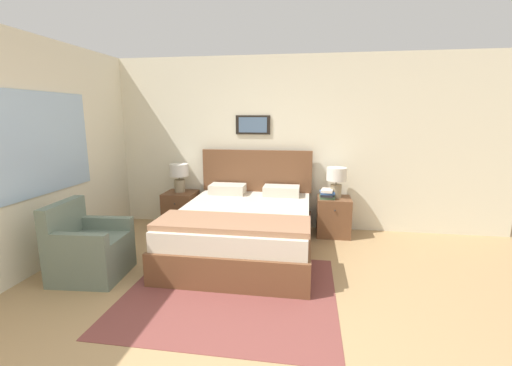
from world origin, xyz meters
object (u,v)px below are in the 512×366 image
Objects in this scene: armchair at (88,250)px; nightstand_near_window at (181,210)px; table_lamp_near_window at (179,174)px; table_lamp_by_door at (336,178)px; nightstand_by_door at (333,216)px; bed at (245,228)px.

armchair is 1.48× the size of nightstand_near_window.
table_lamp_by_door is (2.37, 0.00, 0.00)m from table_lamp_near_window.
armchair is 3.23m from nightstand_by_door.
table_lamp_by_door reaches higher than armchair.
table_lamp_by_door reaches higher than nightstand_by_door.
table_lamp_near_window is (-0.02, 0.03, 0.56)m from nightstand_near_window.
table_lamp_near_window is at bearing 144.49° from bed.
nightstand_near_window is at bearing -179.32° from table_lamp_by_door.
nightstand_by_door is at bearing 34.96° from bed.
bed is 4.87× the size of table_lamp_near_window.
nightstand_by_door is (2.34, 0.00, 0.00)m from nightstand_near_window.
table_lamp_by_door is (1.19, 0.84, 0.53)m from bed.
nightstand_by_door is at bearing 118.77° from armchair.
armchair is 1.89× the size of table_lamp_near_window.
nightstand_by_door is at bearing -125.15° from table_lamp_by_door.
bed is 3.81× the size of nightstand_near_window.
bed reaches higher than nightstand_near_window.
bed is at bearing -144.58° from table_lamp_by_door.
table_lamp_near_window reaches higher than nightstand_by_door.
nightstand_near_window is at bearing 145.04° from bed.
bed is 1.55m from table_lamp_by_door.
table_lamp_by_door is at bearing 0.68° from nightstand_near_window.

